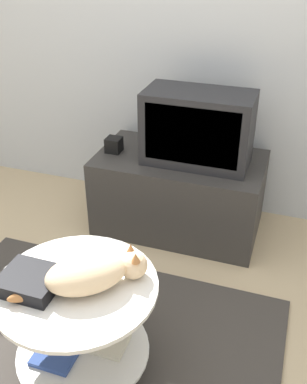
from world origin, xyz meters
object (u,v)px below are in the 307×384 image
at_px(speaker, 114,145).
at_px(cat, 92,273).
at_px(tv, 198,128).
at_px(dvd_box, 30,281).

relative_size(speaker, cat, 0.21).
height_order(speaker, cat, cat).
relative_size(tv, cat, 1.38).
bearing_deg(cat, tv, 45.79).
distance_m(tv, cat, 1.18).
distance_m(tv, speaker, 0.54).
height_order(tv, dvd_box, tv).
distance_m(tv, dvd_box, 1.30).
xyz_separation_m(tv, speaker, (-0.51, -0.03, -0.16)).
xyz_separation_m(tv, cat, (-0.11, -1.17, -0.14)).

